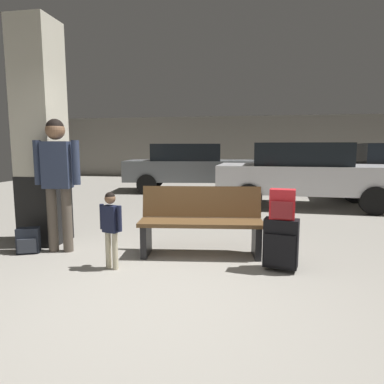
{
  "coord_description": "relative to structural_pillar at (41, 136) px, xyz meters",
  "views": [
    {
      "loc": [
        0.91,
        -2.86,
        1.41
      ],
      "look_at": [
        0.19,
        1.3,
        0.85
      ],
      "focal_mm": 31.69,
      "sensor_mm": 36.0,
      "label": 1
    }
  ],
  "objects": [
    {
      "name": "parked_car_far",
      "position": [
        1.06,
        6.2,
        -0.77
      ],
      "size": [
        4.29,
        2.22,
        1.51
      ],
      "color": "slate",
      "rests_on": "ground_plane"
    },
    {
      "name": "suitcase",
      "position": [
        3.35,
        -0.62,
        -1.25
      ],
      "size": [
        0.41,
        0.3,
        0.6
      ],
      "color": "black",
      "rests_on": "ground_plane"
    },
    {
      "name": "ground_plane",
      "position": [
        2.08,
        2.37,
        -1.62
      ],
      "size": [
        18.0,
        18.0,
        0.1
      ],
      "primitive_type": "cube",
      "color": "gray"
    },
    {
      "name": "backpack_dark_floor",
      "position": [
        0.07,
        -0.53,
        -1.41
      ],
      "size": [
        0.32,
        0.27,
        0.34
      ],
      "color": "#1E232D",
      "rests_on": "ground_plane"
    },
    {
      "name": "parked_car_near",
      "position": [
        4.24,
        3.89,
        -0.77
      ],
      "size": [
        4.16,
        1.91,
        1.51
      ],
      "color": "silver",
      "rests_on": "ground_plane"
    },
    {
      "name": "garage_back_wall",
      "position": [
        2.08,
        11.23,
        -0.17
      ],
      "size": [
        18.0,
        0.12,
        2.8
      ],
      "primitive_type": "cube",
      "color": "gray",
      "rests_on": "ground_plane"
    },
    {
      "name": "structural_pillar",
      "position": [
        0.0,
        0.0,
        0.0
      ],
      "size": [
        0.57,
        0.57,
        3.17
      ],
      "color": "black",
      "rests_on": "ground_plane"
    },
    {
      "name": "backpack_bright",
      "position": [
        3.35,
        -0.62,
        -0.8
      ],
      "size": [
        0.3,
        0.22,
        0.34
      ],
      "color": "red",
      "rests_on": "suitcase"
    },
    {
      "name": "bench",
      "position": [
        2.36,
        -0.17,
        -1.13
      ],
      "size": [
        1.65,
        0.71,
        0.89
      ],
      "color": "brown",
      "rests_on": "ground_plane"
    },
    {
      "name": "adult",
      "position": [
        0.47,
        -0.39,
        -0.48
      ],
      "size": [
        0.6,
        0.26,
        1.78
      ],
      "color": "brown",
      "rests_on": "ground_plane"
    },
    {
      "name": "child",
      "position": [
        1.42,
        -0.89,
        -1.02
      ],
      "size": [
        0.3,
        0.21,
        0.9
      ],
      "color": "beige",
      "rests_on": "ground_plane"
    }
  ]
}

